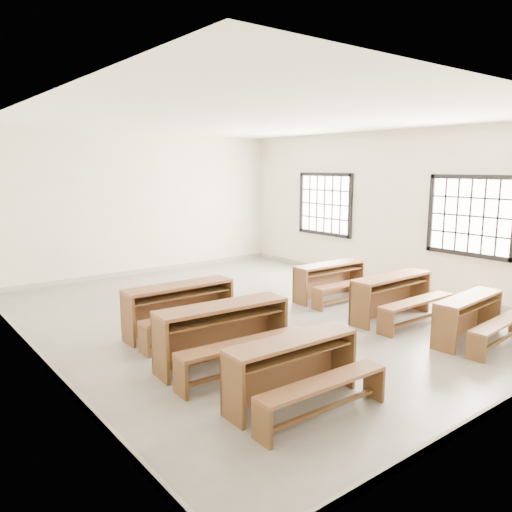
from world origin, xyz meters
TOP-DOWN VIEW (x-y plane):
  - room at (0.09, 0.00)m, footprint 8.50×8.50m
  - desk_set_0 at (-1.68, -2.81)m, footprint 1.57×0.84m
  - desk_set_1 at (-1.67, -1.52)m, footprint 1.79×1.01m
  - desk_set_2 at (-1.51, -0.13)m, footprint 1.68×0.89m
  - desk_set_3 at (1.60, -2.94)m, footprint 1.50×0.86m
  - desk_set_4 at (1.59, -1.62)m, footprint 1.61×0.84m
  - desk_set_5 at (1.71, -0.11)m, footprint 1.53×0.83m

SIDE VIEW (x-z plane):
  - desk_set_3 at x=1.60m, z-range 0.05..0.70m
  - desk_set_5 at x=1.71m, z-range 0.06..0.73m
  - desk_set_0 at x=-1.68m, z-range 0.06..0.75m
  - desk_set_4 at x=1.59m, z-range 0.06..0.78m
  - desk_set_2 at x=-1.51m, z-range 0.06..0.81m
  - desk_set_1 at x=-1.67m, z-range 0.06..0.84m
  - room at x=0.09m, z-range 0.54..3.74m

